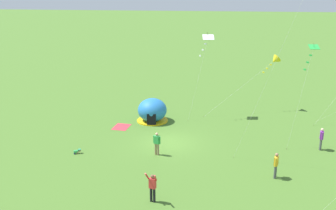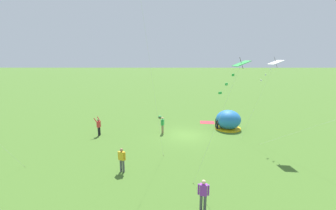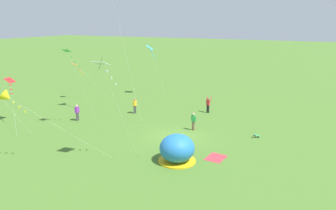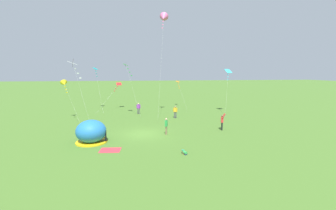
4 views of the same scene
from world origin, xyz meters
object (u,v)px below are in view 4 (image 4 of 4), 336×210
popup_tent (91,132)px  kite_teal (96,70)px  person_flying_kite (222,121)px  kite_yellow (64,84)px  kite_cyan (228,72)px  person_near_tent (175,111)px  kite_green (127,67)px  kite_red (118,85)px  person_watching_sky (138,108)px  kite_pink (164,18)px  person_center_field (166,125)px  toddler_crawling (184,152)px  kite_orange (178,83)px  kite_white (74,65)px

popup_tent → kite_teal: 20.00m
person_flying_kite → kite_yellow: 21.09m
kite_cyan → person_near_tent: bearing=-162.6°
kite_green → kite_red: 7.27m
kite_red → kite_yellow: bearing=-129.9°
person_watching_sky → kite_cyan: (13.89, -1.17, 5.42)m
person_watching_sky → person_near_tent: 6.38m
popup_tent → kite_pink: (8.38, 11.50, 12.90)m
person_center_field → kite_green: bearing=110.0°
person_near_tent → person_watching_sky: bearing=141.5°
toddler_crawling → person_center_field: bearing=95.1°
popup_tent → kite_yellow: bearing=114.8°
person_center_field → kite_yellow: kite_yellow is taller
kite_cyan → kite_red: kite_cyan is taller
toddler_crawling → kite_cyan: 20.92m
person_near_tent → kite_pink: kite_pink is taller
kite_cyan → kite_orange: bearing=130.5°
person_center_field → person_flying_kite: size_ratio=0.91×
toddler_crawling → kite_yellow: 20.66m
popup_tent → person_watching_sky: 14.38m
kite_yellow → kite_orange: kite_yellow is taller
person_near_tent → kite_orange: size_ratio=0.27×
kite_teal → kite_red: size_ratio=1.51×
toddler_crawling → kite_orange: (4.56, 24.17, 4.17)m
person_watching_sky → kite_white: bearing=-128.3°
kite_green → kite_white: bearing=-124.5°
kite_yellow → person_near_tent: bearing=-5.9°
person_watching_sky → kite_teal: 10.51m
kite_yellow → kite_red: (6.60, 7.89, -0.71)m
person_center_field → kite_teal: size_ratio=0.24×
kite_yellow → toddler_crawling: bearing=-50.3°
kite_yellow → kite_red: kite_yellow is taller
kite_teal → kite_red: bearing=-0.1°
kite_yellow → kite_white: bearing=-66.1°
kite_red → toddler_crawling: bearing=-75.0°
person_near_tent → kite_pink: size_ratio=0.12×
toddler_crawling → person_center_field: (-0.53, 5.86, 0.79)m
kite_pink → person_near_tent: bearing=-54.6°
person_watching_sky → person_center_field: 12.30m
kite_yellow → kite_white: kite_white is taller
person_near_tent → person_flying_kite: 8.30m
kite_cyan → kite_green: bearing=179.3°
person_near_tent → kite_teal: bearing=141.6°
popup_tent → kite_cyan: (18.63, 12.40, 5.38)m
person_near_tent → kite_pink: 13.14m
person_near_tent → kite_white: kite_white is taller
kite_white → kite_orange: bearing=46.2°
person_near_tent → kite_green: kite_green is taller
kite_green → kite_pink: kite_pink is taller
kite_white → kite_pink: bearing=32.6°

